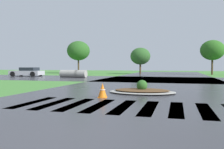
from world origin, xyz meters
TOP-DOWN VIEW (x-y plane):
  - asphalt_roadway at (0.00, 10.00)m, footprint 11.82×80.00m
  - asphalt_cross_road at (0.00, 21.05)m, footprint 90.00×10.64m
  - crosswalk_stripes at (0.00, 4.35)m, footprint 7.65×2.98m
  - median_island at (0.03, 8.63)m, footprint 3.49×2.35m
  - car_white_sedan at (-17.36, 23.43)m, footprint 4.36×2.25m
  - drainage_pipe_stack at (-10.19, 22.27)m, footprint 3.38×1.09m
  - traffic_cone at (-1.40, 6.33)m, footprint 0.42×0.42m
  - background_treeline at (-1.72, 35.17)m, footprint 38.08×4.78m

SIDE VIEW (x-z plane):
  - crosswalk_stripes at x=0.00m, z-range 0.00..0.01m
  - asphalt_roadway at x=0.00m, z-range 0.00..0.01m
  - asphalt_cross_road at x=0.00m, z-range 0.00..0.01m
  - median_island at x=0.03m, z-range -0.22..0.46m
  - traffic_cone at x=-1.40m, z-range -0.01..0.65m
  - drainage_pipe_stack at x=-10.19m, z-range 0.00..0.89m
  - car_white_sedan at x=-17.36m, z-range -0.02..1.14m
  - background_treeline at x=-1.72m, z-range 0.83..6.61m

